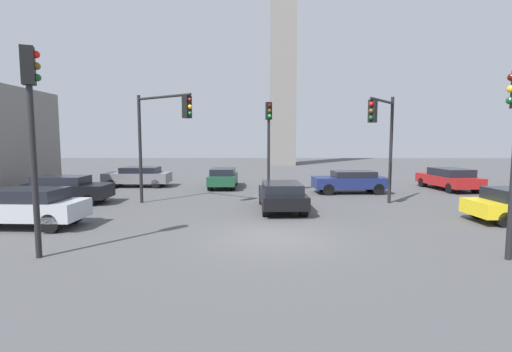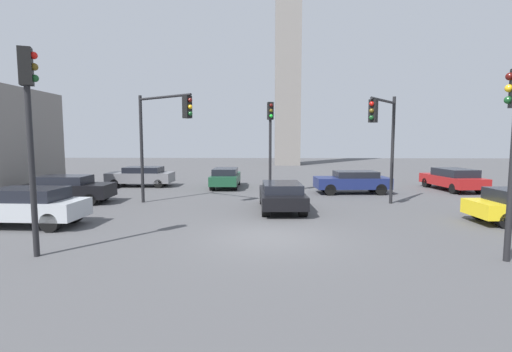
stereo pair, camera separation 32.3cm
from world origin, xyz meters
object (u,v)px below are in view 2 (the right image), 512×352
Objects in this scene: car_6 at (25,206)px; traffic_light_3 at (384,128)px; car_4 at (453,179)px; car_3 at (282,195)px; traffic_light_0 at (29,114)px; traffic_light_4 at (162,125)px; car_0 at (141,176)px; traffic_light_2 at (270,131)px; car_2 at (68,189)px; car_7 at (226,177)px; car_5 at (353,181)px.

traffic_light_3 is at bearing -161.03° from car_6.
car_3 is at bearing 115.57° from car_4.
traffic_light_3 is 1.18× the size of car_3.
car_6 is at bearing 103.93° from traffic_light_0.
car_3 is (5.72, -0.96, -3.22)m from traffic_light_4.
car_4 is at bearing 175.90° from car_0.
traffic_light_2 reaches higher than car_3.
traffic_light_2 is 11.25m from car_2.
car_6 is (-9.72, -3.52, 0.07)m from car_3.
car_2 is at bearing -75.11° from car_6.
car_6 is 1.03× the size of car_7.
car_6 is at bearing -96.98° from traffic_light_4.
traffic_light_3 is 5.77m from car_3.
car_0 is 1.01× the size of car_7.
car_4 is at bearing 87.20° from traffic_light_2.
traffic_light_4 is (-10.54, 0.13, 0.17)m from traffic_light_3.
traffic_light_2 is 5.25m from car_7.
car_2 reaches higher than car_5.
traffic_light_0 reaches higher than car_7.
car_6 is 12.99m from car_7.
car_2 is 0.91× the size of car_4.
car_2 is 1.00× the size of car_7.
traffic_light_3 is 1.13× the size of car_4.
car_0 is 0.98× the size of car_6.
car_5 is at bearing -107.91° from car_7.
car_4 is (22.04, 5.30, -0.00)m from car_2.
car_3 is at bearing 46.84° from car_5.
car_3 is at bearing 25.16° from traffic_light_4.
car_6 reaches higher than car_7.
car_5 is at bearing -139.33° from traffic_light_3.
traffic_light_2 reaches higher than car_5.
traffic_light_0 reaches higher than car_3.
car_2 is (-3.75, 8.65, -3.20)m from traffic_light_0.
car_2 is at bearing 97.31° from car_4.
car_4 is at bearing -170.52° from car_5.
traffic_light_4 is 7.95m from car_7.
traffic_light_4 is 1.23× the size of car_6.
traffic_light_0 is at bearing 121.12° from car_4.
car_4 is 23.36m from car_6.
traffic_light_0 is 23.23m from car_4.
car_3 is at bearing -157.79° from car_6.
car_5 is 16.76m from car_6.
traffic_light_0 reaches higher than traffic_light_2.
car_7 is (2.28, 6.90, -3.22)m from traffic_light_4.
car_0 is at bearing 79.69° from car_4.
car_0 reaches higher than car_3.
car_5 is (-0.34, 4.56, -3.03)m from traffic_light_3.
traffic_light_2 is at bearing 157.71° from car_0.
traffic_light_2 is 6.60m from traffic_light_3.
traffic_light_2 is at bearing 3.27° from car_3.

